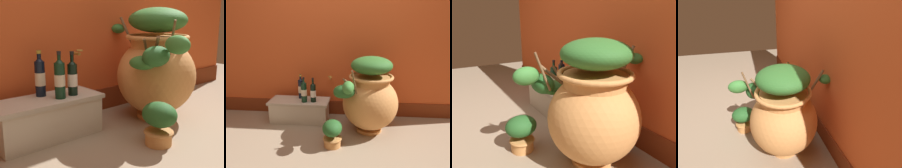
{
  "view_description": "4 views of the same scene",
  "coord_description": "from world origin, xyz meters",
  "views": [
    {
      "loc": [
        -1.45,
        -0.99,
        0.88
      ],
      "look_at": [
        -0.0,
        0.71,
        0.35
      ],
      "focal_mm": 47.27,
      "sensor_mm": 36.0,
      "label": 1
    },
    {
      "loc": [
        0.29,
        -1.86,
        1.33
      ],
      "look_at": [
        0.02,
        0.84,
        0.54
      ],
      "focal_mm": 34.86,
      "sensor_mm": 36.0,
      "label": 2
    },
    {
      "loc": [
        1.55,
        -0.28,
        1.07
      ],
      "look_at": [
        -0.1,
        0.71,
        0.47
      ],
      "focal_mm": 34.85,
      "sensor_mm": 36.0,
      "label": 3
    },
    {
      "loc": [
        1.76,
        0.34,
        1.46
      ],
      "look_at": [
        -0.06,
        0.84,
        0.51
      ],
      "focal_mm": 27.37,
      "sensor_mm": 36.0,
      "label": 4
    }
  ],
  "objects": [
    {
      "name": "terracotta_urn",
      "position": [
        0.42,
        0.63,
        0.45
      ],
      "size": [
        0.76,
        0.99,
        0.94
      ],
      "color": "#D68E4C",
      "rests_on": "ground_plane"
    },
    {
      "name": "wine_bottle_left",
      "position": [
        -0.5,
        0.93,
        0.44
      ],
      "size": [
        0.08,
        0.08,
        0.34
      ],
      "color": "black",
      "rests_on": "stone_ledge"
    },
    {
      "name": "stone_ledge",
      "position": [
        -0.5,
        0.84,
        0.16
      ],
      "size": [
        0.8,
        0.34,
        0.3
      ],
      "color": "beige",
      "rests_on": "ground_plane"
    },
    {
      "name": "wine_bottle_middle",
      "position": [
        -0.3,
        0.8,
        0.43
      ],
      "size": [
        0.07,
        0.07,
        0.32
      ],
      "color": "black",
      "rests_on": "stone_ledge"
    },
    {
      "name": "potted_shrub",
      "position": [
        0.02,
        0.24,
        0.17
      ],
      "size": [
        0.21,
        0.26,
        0.3
      ],
      "color": "#D68E4C",
      "rests_on": "ground_plane"
    },
    {
      "name": "ground_plane",
      "position": [
        0.0,
        0.0,
        0.0
      ],
      "size": [
        7.0,
        7.0,
        0.0
      ],
      "primitive_type": "plane",
      "color": "gray"
    },
    {
      "name": "back_wall",
      "position": [
        -0.0,
        1.2,
        1.29
      ],
      "size": [
        4.4,
        0.33,
        2.6
      ],
      "color": "#D15123",
      "rests_on": "ground_plane"
    },
    {
      "name": "wine_bottle_right",
      "position": [
        -0.42,
        0.78,
        0.44
      ],
      "size": [
        0.08,
        0.08,
        0.34
      ],
      "color": "black",
      "rests_on": "stone_ledge"
    }
  ]
}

